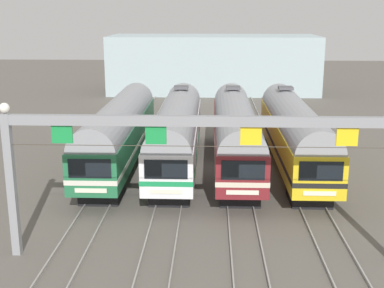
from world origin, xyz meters
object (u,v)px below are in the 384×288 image
commuter_train_maroon (235,131)px  commuter_train_yellow (294,132)px  commuter_train_white (177,131)px  catenary_gantry (203,147)px  commuter_train_green (119,130)px

commuter_train_maroon → commuter_train_yellow: same height
commuter_train_white → commuter_train_yellow: same height
commuter_train_maroon → commuter_train_white: bearing=180.0°
commuter_train_white → catenary_gantry: (2.01, -13.50, 2.42)m
commuter_train_maroon → catenary_gantry: 13.86m
commuter_train_white → commuter_train_maroon: 4.02m
commuter_train_white → catenary_gantry: 13.86m
commuter_train_green → catenary_gantry: 14.98m
commuter_train_white → commuter_train_yellow: size_ratio=1.00×
commuter_train_green → commuter_train_white: (4.02, 0.00, 0.00)m
commuter_train_white → commuter_train_yellow: 8.04m
commuter_train_maroon → commuter_train_yellow: bearing=0.0°
commuter_train_green → catenary_gantry: (6.03, -13.49, 2.42)m
commuter_train_yellow → commuter_train_maroon: bearing=180.0°
commuter_train_green → commuter_train_maroon: bearing=0.0°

